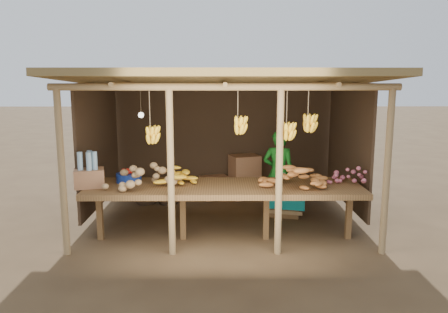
{
  "coord_description": "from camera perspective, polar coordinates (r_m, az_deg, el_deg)",
  "views": [
    {
      "loc": [
        -0.06,
        -7.0,
        2.3
      ],
      "look_at": [
        0.0,
        0.0,
        1.05
      ],
      "focal_mm": 35.0,
      "sensor_mm": 36.0,
      "label": 1
    }
  ],
  "objects": [
    {
      "name": "ground",
      "position": [
        7.37,
        0.0,
        -8.06
      ],
      "size": [
        60.0,
        60.0,
        0.0
      ],
      "primitive_type": "plane",
      "color": "brown",
      "rests_on": "ground"
    },
    {
      "name": "potato_heap",
      "position": [
        6.18,
        -11.08,
        -2.36
      ],
      "size": [
        1.18,
        0.84,
        0.37
      ],
      "primitive_type": null,
      "rotation": [
        0.0,
        0.0,
        -0.2
      ],
      "color": "#A68255",
      "rests_on": "counter"
    },
    {
      "name": "stall_structure",
      "position": [
        7.0,
        0.04,
        7.0
      ],
      "size": [
        4.7,
        3.5,
        2.43
      ],
      "color": "#A17F53",
      "rests_on": "ground"
    },
    {
      "name": "vendor",
      "position": [
        7.45,
        7.12,
        -2.15
      ],
      "size": [
        0.59,
        0.46,
        1.45
      ],
      "primitive_type": "imported",
      "rotation": [
        0.0,
        0.0,
        2.92
      ],
      "color": "#186E1D",
      "rests_on": "ground"
    },
    {
      "name": "counter",
      "position": [
        6.25,
        0.08,
        -4.34
      ],
      "size": [
        3.9,
        1.05,
        0.8
      ],
      "color": "brown",
      "rests_on": "ground"
    },
    {
      "name": "banana_pile",
      "position": [
        6.31,
        -6.62,
        -2.07
      ],
      "size": [
        0.72,
        0.57,
        0.35
      ],
      "primitive_type": null,
      "rotation": [
        0.0,
        0.0,
        0.35
      ],
      "color": "yellow",
      "rests_on": "counter"
    },
    {
      "name": "bottle_box",
      "position": [
        6.4,
        -17.21,
        -2.11
      ],
      "size": [
        0.47,
        0.41,
        0.51
      ],
      "color": "#A16C48",
      "rests_on": "counter"
    },
    {
      "name": "carton_stack",
      "position": [
        8.43,
        1.4,
        -3.11
      ],
      "size": [
        1.22,
        0.58,
        0.84
      ],
      "color": "#A16C48",
      "rests_on": "ground"
    },
    {
      "name": "burlap_sacks",
      "position": [
        8.23,
        -8.73,
        -4.29
      ],
      "size": [
        0.87,
        0.46,
        0.62
      ],
      "color": "#402E1E",
      "rests_on": "ground"
    },
    {
      "name": "onion_heap",
      "position": [
        6.54,
        16.45,
        -1.98
      ],
      "size": [
        0.79,
        0.57,
        0.35
      ],
      "primitive_type": null,
      "rotation": [
        0.0,
        0.0,
        0.21
      ],
      "color": "#CC6379",
      "rests_on": "counter"
    },
    {
      "name": "tarp_crate",
      "position": [
        7.57,
        7.72,
        -5.21
      ],
      "size": [
        0.75,
        0.69,
        0.76
      ],
      "color": "brown",
      "rests_on": "ground"
    },
    {
      "name": "tomato_basin",
      "position": [
        6.58,
        -12.33,
        -2.58
      ],
      "size": [
        0.37,
        0.37,
        0.19
      ],
      "rotation": [
        0.0,
        0.0,
        -0.19
      ],
      "color": "navy",
      "rests_on": "counter"
    },
    {
      "name": "sweet_potato_heap",
      "position": [
        6.16,
        9.4,
        -2.42
      ],
      "size": [
        1.04,
        0.73,
        0.36
      ],
      "primitive_type": null,
      "rotation": [
        0.0,
        0.0,
        0.18
      ],
      "color": "#B56A2E",
      "rests_on": "counter"
    }
  ]
}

